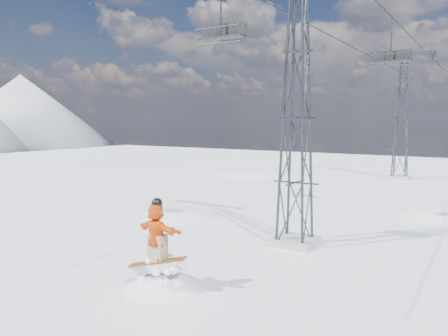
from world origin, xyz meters
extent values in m
plane|color=white|center=(0.00, 0.00, 0.00)|extent=(120.00, 120.00, 0.00)
sphere|color=white|center=(-12.00, 28.00, -10.40)|extent=(22.00, 22.00, 22.00)
cube|color=#999999|center=(0.80, 8.00, 0.15)|extent=(1.80, 1.80, 0.30)
cube|color=#999999|center=(0.80, 33.00, 0.15)|extent=(1.80, 1.80, 0.30)
cube|color=#2D2E34|center=(0.80, 33.00, 11.25)|extent=(5.00, 0.35, 0.35)
cube|color=#2D2E34|center=(-1.40, 33.00, 11.05)|extent=(0.80, 0.25, 0.50)
cube|color=#2D2E34|center=(3.00, 33.00, 11.05)|extent=(0.80, 0.25, 0.50)
cylinder|color=black|center=(-1.40, 19.50, 10.85)|extent=(0.06, 51.00, 0.06)
cylinder|color=black|center=(3.00, 19.50, 10.85)|extent=(0.06, 51.00, 0.06)
cone|color=slate|center=(-78.00, 48.00, 7.50)|extent=(38.00, 38.00, 15.00)
cube|color=#BF5D19|center=(-0.93, 0.89, 0.95)|extent=(1.95, 0.83, 0.47)
imported|color=#EF540A|center=(-0.93, 0.89, 1.91)|extent=(1.79, 0.70, 1.88)
cube|color=#97825D|center=(-0.93, 0.89, 1.40)|extent=(0.56, 0.44, 0.87)
sphere|color=black|center=(-0.93, 0.89, 2.83)|extent=(0.35, 0.35, 0.35)
cylinder|color=black|center=(-1.40, 5.48, 9.74)|extent=(0.08, 0.08, 2.22)
cube|color=black|center=(-1.40, 5.48, 8.63)|extent=(2.02, 0.45, 0.08)
cube|color=black|center=(-1.40, 5.70, 8.93)|extent=(2.02, 0.06, 0.55)
cylinder|color=black|center=(-1.40, 5.23, 8.38)|extent=(2.02, 0.06, 0.06)
cylinder|color=black|center=(-1.40, 5.18, 8.99)|extent=(2.02, 0.05, 0.05)
cylinder|color=black|center=(3.00, 15.66, 9.70)|extent=(0.08, 0.08, 2.30)
cube|color=black|center=(3.00, 15.66, 8.55)|extent=(2.09, 0.47, 0.08)
cube|color=black|center=(3.00, 15.89, 8.86)|extent=(2.09, 0.06, 0.57)
cylinder|color=black|center=(3.00, 15.40, 8.29)|extent=(2.09, 0.06, 0.06)
cylinder|color=black|center=(3.00, 15.35, 8.92)|extent=(2.09, 0.05, 0.05)
camera|label=1|loc=(7.89, -9.42, 5.44)|focal=35.00mm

